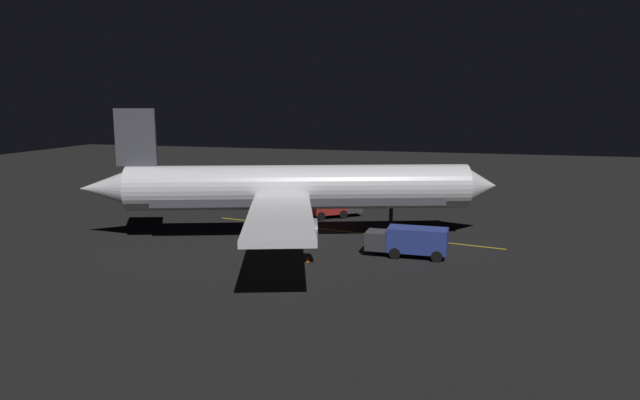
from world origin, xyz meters
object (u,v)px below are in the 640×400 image
(baggage_truck, at_px, (410,242))
(traffic_cone_near_left, at_px, (417,241))
(traffic_cone_near_right, at_px, (371,238))
(airliner, at_px, (293,189))
(traffic_cone_under_wing, at_px, (308,259))
(catering_truck, at_px, (334,206))
(ground_crew_worker, at_px, (419,241))

(baggage_truck, bearing_deg, traffic_cone_near_left, 177.84)
(baggage_truck, xyz_separation_m, traffic_cone_near_right, (-4.41, -3.94, -1.01))
(airliner, xyz_separation_m, traffic_cone_under_wing, (8.11, 3.82, -4.18))
(airliner, height_order, catering_truck, airliner)
(catering_truck, bearing_deg, airliner, -9.73)
(airliner, bearing_deg, catering_truck, 170.27)
(airliner, bearing_deg, traffic_cone_under_wing, 25.25)
(catering_truck, bearing_deg, traffic_cone_under_wing, 7.21)
(baggage_truck, bearing_deg, catering_truck, -144.67)
(baggage_truck, distance_m, ground_crew_worker, 2.05)
(airliner, distance_m, traffic_cone_under_wing, 9.89)
(catering_truck, xyz_separation_m, traffic_cone_near_left, (9.36, 9.94, -1.01))
(airliner, xyz_separation_m, traffic_cone_near_left, (-0.03, 11.55, -4.18))
(airliner, bearing_deg, ground_crew_worker, 78.40)
(baggage_truck, relative_size, traffic_cone_under_wing, 12.02)
(catering_truck, distance_m, traffic_cone_under_wing, 17.68)
(baggage_truck, bearing_deg, airliner, -111.09)
(baggage_truck, relative_size, catering_truck, 1.18)
(airliner, height_order, ground_crew_worker, airliner)
(traffic_cone_near_right, height_order, traffic_cone_under_wing, same)
(traffic_cone_under_wing, bearing_deg, traffic_cone_near_left, 136.51)
(baggage_truck, bearing_deg, traffic_cone_near_right, -138.24)
(traffic_cone_near_right, relative_size, traffic_cone_under_wing, 1.00)
(airliner, xyz_separation_m, baggage_truck, (4.39, 11.38, -3.16))
(baggage_truck, relative_size, traffic_cone_near_right, 12.02)
(baggage_truck, xyz_separation_m, traffic_cone_under_wing, (3.72, -7.56, -1.01))
(ground_crew_worker, xyz_separation_m, traffic_cone_near_right, (-2.47, -4.50, -0.64))
(traffic_cone_near_left, height_order, traffic_cone_near_right, same)
(baggage_truck, height_order, ground_crew_worker, baggage_truck)
(airliner, distance_m, ground_crew_worker, 12.70)
(traffic_cone_near_left, xyz_separation_m, traffic_cone_under_wing, (8.15, -7.73, 0.00))
(traffic_cone_near_left, distance_m, traffic_cone_near_right, 4.11)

